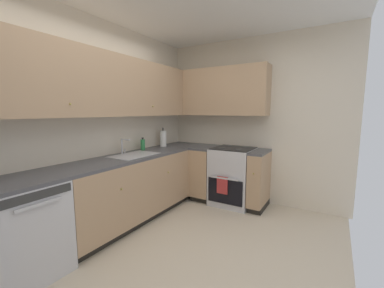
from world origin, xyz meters
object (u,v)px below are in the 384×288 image
(dishwasher, at_px, (23,231))
(soap_bottle, at_px, (143,145))
(paper_towel_roll, at_px, (163,138))
(oven_range, at_px, (233,176))

(dishwasher, relative_size, soap_bottle, 4.49)
(soap_bottle, relative_size, paper_towel_roll, 0.59)
(dishwasher, bearing_deg, oven_range, -19.97)
(paper_towel_roll, bearing_deg, dishwasher, -175.88)
(paper_towel_roll, bearing_deg, oven_range, -71.46)
(dishwasher, relative_size, oven_range, 0.82)
(dishwasher, distance_m, soap_bottle, 1.85)
(oven_range, xyz_separation_m, paper_towel_roll, (-0.37, 1.11, 0.57))
(oven_range, bearing_deg, dishwasher, 160.03)
(oven_range, relative_size, soap_bottle, 5.45)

